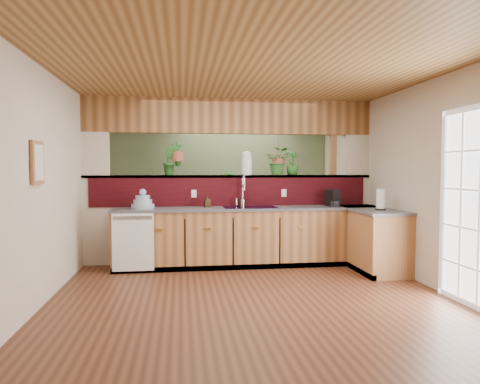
{
  "coord_description": "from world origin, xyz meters",
  "views": [
    {
      "loc": [
        -0.8,
        -5.48,
        1.48
      ],
      "look_at": [
        0.05,
        0.7,
        1.15
      ],
      "focal_mm": 32.0,
      "sensor_mm": 36.0,
      "label": 1
    }
  ],
  "objects": [
    {
      "name": "coffee_maker",
      "position": [
        1.56,
        0.94,
        1.02
      ],
      "size": [
        0.14,
        0.24,
        0.27
      ],
      "rotation": [
        0.0,
        0.0,
        0.26
      ],
      "color": "black",
      "rests_on": "countertop"
    },
    {
      "name": "ledge_plant_right",
      "position": [
        1.01,
        1.35,
        1.59
      ],
      "size": [
        0.28,
        0.28,
        0.39
      ],
      "primitive_type": "imported",
      "rotation": [
        0.0,
        0.0,
        0.37
      ],
      "color": "#235A1F",
      "rests_on": "pass_through_ledge"
    },
    {
      "name": "floor_plant",
      "position": [
        1.09,
        2.09,
        0.36
      ],
      "size": [
        0.78,
        0.72,
        0.72
      ],
      "primitive_type": "imported",
      "rotation": [
        0.0,
        0.0,
        -0.28
      ],
      "color": "#235A1F",
      "rests_on": "ground"
    },
    {
      "name": "header_beam",
      "position": [
        0.0,
        1.35,
        2.33
      ],
      "size": [
        4.6,
        0.15,
        0.55
      ],
      "primitive_type": "cube",
      "color": "brown",
      "rests_on": "ground"
    },
    {
      "name": "sage_backwall",
      "position": [
        0.0,
        3.48,
        1.3
      ],
      "size": [
        4.55,
        0.02,
        2.55
      ],
      "primitive_type": "cube",
      "color": "#60734E",
      "rests_on": "ground"
    },
    {
      "name": "dish_stack",
      "position": [
        -1.36,
        0.96,
        0.99
      ],
      "size": [
        0.34,
        0.34,
        0.29
      ],
      "color": "#90A3BA",
      "rests_on": "countertop"
    },
    {
      "name": "pass_through_ledge",
      "position": [
        0.0,
        1.35,
        1.37
      ],
      "size": [
        4.6,
        0.21,
        0.04
      ],
      "primitive_type": "cube",
      "color": "brown",
      "rests_on": "ground"
    },
    {
      "name": "shelving_console",
      "position": [
        -0.17,
        3.25,
        0.5
      ],
      "size": [
        1.55,
        0.96,
        1.01
      ],
      "primitive_type": "cube",
      "rotation": [
        0.0,
        0.0,
        0.4
      ],
      "color": "black",
      "rests_on": "ground"
    },
    {
      "name": "framed_print",
      "position": [
        -2.27,
        -0.8,
        1.55
      ],
      "size": [
        0.04,
        0.35,
        0.45
      ],
      "color": "#925D32",
      "rests_on": "wall_left"
    },
    {
      "name": "countertop",
      "position": [
        0.84,
        0.87,
        0.45
      ],
      "size": [
        4.14,
        1.52,
        0.9
      ],
      "color": "#925D32",
      "rests_on": "ground"
    },
    {
      "name": "shelf_plant_b",
      "position": [
        0.18,
        3.25,
        1.22
      ],
      "size": [
        0.28,
        0.28,
        0.43
      ],
      "primitive_type": "imported",
      "rotation": [
        0.0,
        0.0,
        0.17
      ],
      "color": "#235A1F",
      "rests_on": "shelving_console"
    },
    {
      "name": "hanging_plant_a",
      "position": [
        -0.85,
        1.35,
        1.85
      ],
      "size": [
        0.23,
        0.18,
        0.5
      ],
      "color": "brown",
      "rests_on": "header_beam"
    },
    {
      "name": "pass_through_partition",
      "position": [
        0.03,
        1.35,
        1.19
      ],
      "size": [
        4.6,
        0.21,
        2.6
      ],
      "color": "beige",
      "rests_on": "ground"
    },
    {
      "name": "french_door",
      "position": [
        2.27,
        -1.3,
        1.05
      ],
      "size": [
        0.06,
        1.02,
        2.16
      ],
      "primitive_type": "cube",
      "color": "white",
      "rests_on": "ground"
    },
    {
      "name": "shelf_plant_a",
      "position": [
        -0.8,
        3.25,
        1.19
      ],
      "size": [
        0.21,
        0.15,
        0.37
      ],
      "primitive_type": "imported",
      "rotation": [
        0.0,
        0.0,
        -0.08
      ],
      "color": "#235A1F",
      "rests_on": "shelving_console"
    },
    {
      "name": "hanging_plant_b",
      "position": [
        0.78,
        1.35,
        1.8
      ],
      "size": [
        0.49,
        0.46,
        0.56
      ],
      "color": "brown",
      "rests_on": "header_beam"
    },
    {
      "name": "ground",
      "position": [
        0.0,
        0.0,
        0.0
      ],
      "size": [
        4.6,
        7.0,
        0.01
      ],
      "primitive_type": "cube",
      "color": "#512A19",
      "rests_on": "ground"
    },
    {
      "name": "dishwasher",
      "position": [
        -1.48,
        0.66,
        0.46
      ],
      "size": [
        0.58,
        0.03,
        0.82
      ],
      "color": "white",
      "rests_on": "ground"
    },
    {
      "name": "wall_right",
      "position": [
        2.3,
        0.0,
        1.3
      ],
      "size": [
        0.02,
        7.0,
        2.6
      ],
      "primitive_type": "cube",
      "color": "beige",
      "rests_on": "ground"
    },
    {
      "name": "paper_towel",
      "position": [
        2.03,
        0.28,
        1.05
      ],
      "size": [
        0.15,
        0.15,
        0.32
      ],
      "color": "black",
      "rests_on": "countertop"
    },
    {
      "name": "ledge_plant_left",
      "position": [
        -0.96,
        1.35,
        1.61
      ],
      "size": [
        0.3,
        0.28,
        0.45
      ],
      "primitive_type": "imported",
      "rotation": [
        0.0,
        0.0,
        -0.41
      ],
      "color": "#235A1F",
      "rests_on": "pass_through_ledge"
    },
    {
      "name": "soap_dispenser",
      "position": [
        -0.4,
        1.08,
        0.99
      ],
      "size": [
        0.1,
        0.1,
        0.19
      ],
      "primitive_type": "imported",
      "rotation": [
        0.0,
        0.0,
        0.22
      ],
      "color": "#332412",
      "rests_on": "countertop"
    },
    {
      "name": "wall_front",
      "position": [
        0.0,
        -3.5,
        1.3
      ],
      "size": [
        4.6,
        0.02,
        2.6
      ],
      "primitive_type": "cube",
      "color": "beige",
      "rests_on": "ground"
    },
    {
      "name": "faucet",
      "position": [
        0.16,
        1.13,
        1.18
      ],
      "size": [
        0.23,
        0.23,
        0.52
      ],
      "color": "#B7B7B2",
      "rests_on": "countertop"
    },
    {
      "name": "navy_sink",
      "position": [
        0.25,
        0.98,
        0.82
      ],
      "size": [
        0.82,
        0.5,
        0.18
      ],
      "color": "black",
      "rests_on": "countertop"
    },
    {
      "name": "wall_back",
      "position": [
        0.0,
        3.5,
        1.3
      ],
      "size": [
        4.6,
        0.02,
        2.6
      ],
      "primitive_type": "cube",
      "color": "beige",
      "rests_on": "ground"
    },
    {
      "name": "ceiling",
      "position": [
        0.0,
        0.0,
        2.6
      ],
      "size": [
        4.6,
        7.0,
        0.01
      ],
      "primitive_type": "cube",
      "color": "brown",
      "rests_on": "ground"
    },
    {
      "name": "glass_jar",
      "position": [
        0.25,
        1.35,
        1.58
      ],
      "size": [
        0.17,
        0.17,
        0.39
      ],
      "color": "silver",
      "rests_on": "pass_through_ledge"
    },
    {
      "name": "wall_left",
      "position": [
        -2.3,
        0.0,
        1.3
      ],
      "size": [
        0.02,
        7.0,
        2.6
      ],
      "primitive_type": "cube",
      "color": "beige",
      "rests_on": "ground"
    }
  ]
}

